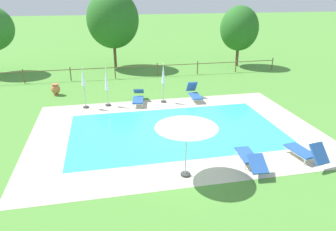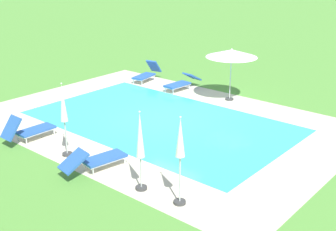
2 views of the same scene
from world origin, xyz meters
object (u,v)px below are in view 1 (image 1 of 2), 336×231
Objects in this scene: patio_umbrella_closed_row_mid_west at (163,77)px; tree_far_west at (113,20)px; sun_lounger_north_mid at (305,152)px; tree_centre at (239,28)px; sun_lounger_north_near_steps at (194,93)px; sun_lounger_north_end at (250,158)px; sun_lounger_north_far at (138,97)px; terracotta_urn_near_fence at (56,89)px; patio_umbrella_closed_row_centre at (83,81)px; patio_umbrella_closed_row_west at (106,82)px; patio_umbrella_open_foreground at (187,123)px.

tree_far_west reaches higher than patio_umbrella_closed_row_mid_west.
sun_lounger_north_mid is 17.30m from tree_centre.
sun_lounger_north_near_steps reaches higher than sun_lounger_north_end.
sun_lounger_north_far is 1.01× the size of sun_lounger_north_end.
terracotta_urn_near_fence reaches higher than sun_lounger_north_end.
sun_lounger_north_near_steps is at bearing 88.75° from sun_lounger_north_end.
tree_far_west reaches higher than sun_lounger_north_end.
patio_umbrella_closed_row_centre reaches higher than terracotta_urn_near_fence.
sun_lounger_north_mid is 15.22m from terracotta_urn_near_fence.
sun_lounger_north_near_steps is 11.46m from tree_far_west.
tree_centre is (10.62, -1.69, -0.77)m from tree_far_west.
tree_far_west is (-4.07, 18.14, 3.67)m from sun_lounger_north_end.
patio_umbrella_closed_row_centre reaches higher than sun_lounger_north_far.
sun_lounger_north_far is at bearing 179.79° from sun_lounger_north_near_steps.
terracotta_urn_near_fence is 16.10m from tree_centre.
patio_umbrella_closed_row_mid_west is (1.51, -0.10, 1.17)m from sun_lounger_north_far.
patio_umbrella_closed_row_centre is (-8.65, 8.06, 1.20)m from sun_lounger_north_mid.
terracotta_urn_near_fence is 0.12× the size of tree_far_west.
sun_lounger_north_near_steps is at bearing 2.53° from patio_umbrella_closed_row_mid_west.
patio_umbrella_closed_row_west is 10.43m from tree_far_west.
sun_lounger_north_mid reaches higher than sun_lounger_north_far.
tree_centre is (12.88, 8.46, 1.66)m from patio_umbrella_closed_row_centre.
patio_umbrella_closed_row_west is 0.35× the size of tree_far_west.
patio_umbrella_closed_row_west is (-1.79, -0.05, 1.04)m from sun_lounger_north_far.
sun_lounger_north_mid is at bearing -47.86° from patio_umbrella_closed_row_west.
tree_centre is at bearing 68.30° from sun_lounger_north_end.
patio_umbrella_closed_row_west reaches higher than terracotta_urn_near_fence.
patio_umbrella_closed_row_centre reaches higher than sun_lounger_north_end.
sun_lounger_north_near_steps is at bearing -66.98° from tree_far_west.
patio_umbrella_closed_row_centre is 3.66m from terracotta_urn_near_fence.
sun_lounger_north_far is 3.29m from patio_umbrella_closed_row_centre.
patio_umbrella_closed_row_centre reaches higher than sun_lounger_north_near_steps.
patio_umbrella_closed_row_west is at bearing -178.37° from sun_lounger_north_far.
sun_lounger_north_mid is at bearing -55.73° from sun_lounger_north_far.
sun_lounger_north_far is at bearing 2.83° from patio_umbrella_closed_row_centre.
patio_umbrella_closed_row_centre is at bearing 137.01° from sun_lounger_north_mid.
patio_umbrella_open_foreground is 0.36× the size of tree_far_west.
tree_far_west is at bearing 102.83° from patio_umbrella_closed_row_mid_west.
sun_lounger_north_far is 10.67m from tree_far_west.
patio_umbrella_closed_row_centre is at bearing -146.71° from tree_centre.
sun_lounger_north_far is at bearing -28.51° from terracotta_urn_near_fence.
patio_umbrella_open_foreground is 12.51m from terracotta_urn_near_fence.
sun_lounger_north_far is 2.86× the size of terracotta_urn_near_fence.
patio_umbrella_open_foreground is at bearing -95.56° from patio_umbrella_closed_row_mid_west.
sun_lounger_north_mid is 11.06m from patio_umbrella_closed_row_west.
patio_umbrella_closed_row_centre is 0.37× the size of tree_far_west.
patio_umbrella_open_foreground reaches higher than sun_lounger_north_mid.
patio_umbrella_closed_row_west is (-5.07, 8.09, 1.05)m from sun_lounger_north_end.
patio_umbrella_closed_row_west is 0.44× the size of tree_centre.
sun_lounger_north_mid is 19.64m from tree_far_west.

